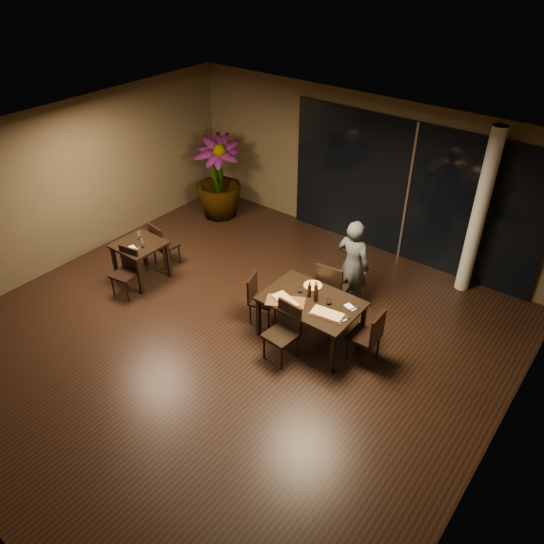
{
  "coord_description": "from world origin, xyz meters",
  "views": [
    {
      "loc": [
        4.49,
        -4.69,
        5.63
      ],
      "look_at": [
        0.32,
        0.69,
        1.05
      ],
      "focal_mm": 35.0,
      "sensor_mm": 36.0,
      "label": 1
    }
  ],
  "objects_px": {
    "potted_plant": "(218,178)",
    "bottle_b": "(316,293)",
    "side_table": "(140,250)",
    "chair_side_near": "(127,269)",
    "chair_side_far": "(162,243)",
    "diner": "(353,265)",
    "bottle_a": "(309,289)",
    "main_table": "(311,304)",
    "chair_main_left": "(258,296)",
    "chair_main_far": "(331,287)",
    "chair_main_near": "(284,329)",
    "chair_main_right": "(370,334)",
    "bottle_c": "(316,290)"
  },
  "relations": [
    {
      "from": "potted_plant",
      "to": "bottle_b",
      "type": "height_order",
      "value": "potted_plant"
    },
    {
      "from": "side_table",
      "to": "chair_side_near",
      "type": "relative_size",
      "value": 0.92
    },
    {
      "from": "chair_side_far",
      "to": "chair_side_near",
      "type": "height_order",
      "value": "chair_side_far"
    },
    {
      "from": "diner",
      "to": "bottle_a",
      "type": "distance_m",
      "value": 1.1
    },
    {
      "from": "bottle_b",
      "to": "potted_plant",
      "type": "bearing_deg",
      "value": 151.23
    },
    {
      "from": "main_table",
      "to": "chair_side_far",
      "type": "xyz_separation_m",
      "value": [
        -3.43,
        0.04,
        -0.18
      ]
    },
    {
      "from": "diner",
      "to": "potted_plant",
      "type": "distance_m",
      "value": 4.17
    },
    {
      "from": "main_table",
      "to": "bottle_b",
      "type": "distance_m",
      "value": 0.23
    },
    {
      "from": "main_table",
      "to": "chair_side_near",
      "type": "xyz_separation_m",
      "value": [
        -3.26,
        -0.93,
        -0.19
      ]
    },
    {
      "from": "chair_main_left",
      "to": "bottle_b",
      "type": "relative_size",
      "value": 2.88
    },
    {
      "from": "chair_main_far",
      "to": "diner",
      "type": "height_order",
      "value": "diner"
    },
    {
      "from": "chair_main_near",
      "to": "bottle_b",
      "type": "xyz_separation_m",
      "value": [
        0.14,
        0.6,
        0.37
      ]
    },
    {
      "from": "side_table",
      "to": "bottle_a",
      "type": "height_order",
      "value": "bottle_a"
    },
    {
      "from": "chair_main_near",
      "to": "potted_plant",
      "type": "bearing_deg",
      "value": 148.92
    },
    {
      "from": "chair_side_far",
      "to": "chair_main_near",
      "type": "bearing_deg",
      "value": 177.55
    },
    {
      "from": "chair_main_right",
      "to": "chair_main_left",
      "type": "bearing_deg",
      "value": -85.15
    },
    {
      "from": "potted_plant",
      "to": "chair_side_near",
      "type": "bearing_deg",
      "value": -77.24
    },
    {
      "from": "bottle_b",
      "to": "side_table",
      "type": "bearing_deg",
      "value": -171.41
    },
    {
      "from": "chair_main_near",
      "to": "chair_main_right",
      "type": "distance_m",
      "value": 1.26
    },
    {
      "from": "side_table",
      "to": "bottle_a",
      "type": "relative_size",
      "value": 2.97
    },
    {
      "from": "potted_plant",
      "to": "chair_main_right",
      "type": "bearing_deg",
      "value": -23.31
    },
    {
      "from": "diner",
      "to": "potted_plant",
      "type": "xyz_separation_m",
      "value": [
        -4.02,
        1.09,
        0.09
      ]
    },
    {
      "from": "chair_side_far",
      "to": "bottle_a",
      "type": "bearing_deg",
      "value": -171.75
    },
    {
      "from": "chair_side_far",
      "to": "chair_side_near",
      "type": "distance_m",
      "value": 0.98
    },
    {
      "from": "main_table",
      "to": "chair_main_right",
      "type": "height_order",
      "value": "chair_main_right"
    },
    {
      "from": "chair_side_far",
      "to": "bottle_b",
      "type": "height_order",
      "value": "bottle_b"
    },
    {
      "from": "chair_main_far",
      "to": "chair_side_near",
      "type": "bearing_deg",
      "value": 19.55
    },
    {
      "from": "chair_main_left",
      "to": "chair_side_far",
      "type": "relative_size",
      "value": 0.96
    },
    {
      "from": "chair_main_left",
      "to": "bottle_b",
      "type": "bearing_deg",
      "value": -99.71
    },
    {
      "from": "chair_main_far",
      "to": "bottle_b",
      "type": "xyz_separation_m",
      "value": [
        0.15,
        -0.69,
        0.33
      ]
    },
    {
      "from": "chair_side_near",
      "to": "bottle_c",
      "type": "relative_size",
      "value": 3.1
    },
    {
      "from": "chair_main_right",
      "to": "diner",
      "type": "xyz_separation_m",
      "value": [
        -0.94,
        1.05,
        0.31
      ]
    },
    {
      "from": "chair_main_far",
      "to": "diner",
      "type": "distance_m",
      "value": 0.52
    },
    {
      "from": "side_table",
      "to": "chair_main_near",
      "type": "distance_m",
      "value": 3.32
    },
    {
      "from": "side_table",
      "to": "bottle_c",
      "type": "distance_m",
      "value": 3.47
    },
    {
      "from": "bottle_a",
      "to": "chair_side_far",
      "type": "bearing_deg",
      "value": -179.71
    },
    {
      "from": "bottle_a",
      "to": "chair_main_left",
      "type": "bearing_deg",
      "value": -167.82
    },
    {
      "from": "chair_main_far",
      "to": "chair_side_far",
      "type": "bearing_deg",
      "value": 3.6
    },
    {
      "from": "chair_main_near",
      "to": "potted_plant",
      "type": "height_order",
      "value": "potted_plant"
    },
    {
      "from": "chair_main_far",
      "to": "bottle_a",
      "type": "distance_m",
      "value": 0.73
    },
    {
      "from": "chair_main_right",
      "to": "chair_side_near",
      "type": "bearing_deg",
      "value": -78.4
    },
    {
      "from": "chair_main_near",
      "to": "potted_plant",
      "type": "xyz_separation_m",
      "value": [
        -3.9,
        2.82,
        0.38
      ]
    },
    {
      "from": "chair_main_left",
      "to": "potted_plant",
      "type": "distance_m",
      "value": 3.88
    },
    {
      "from": "main_table",
      "to": "chair_side_near",
      "type": "height_order",
      "value": "chair_side_near"
    },
    {
      "from": "side_table",
      "to": "chair_main_far",
      "type": "distance_m",
      "value": 3.53
    },
    {
      "from": "side_table",
      "to": "potted_plant",
      "type": "relative_size",
      "value": 0.44
    },
    {
      "from": "potted_plant",
      "to": "chair_main_near",
      "type": "bearing_deg",
      "value": -35.84
    },
    {
      "from": "chair_main_near",
      "to": "main_table",
      "type": "bearing_deg",
      "value": 86.48
    },
    {
      "from": "chair_main_left",
      "to": "chair_main_right",
      "type": "relative_size",
      "value": 0.93
    },
    {
      "from": "bottle_a",
      "to": "chair_main_far",
      "type": "bearing_deg",
      "value": 90.58
    }
  ]
}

